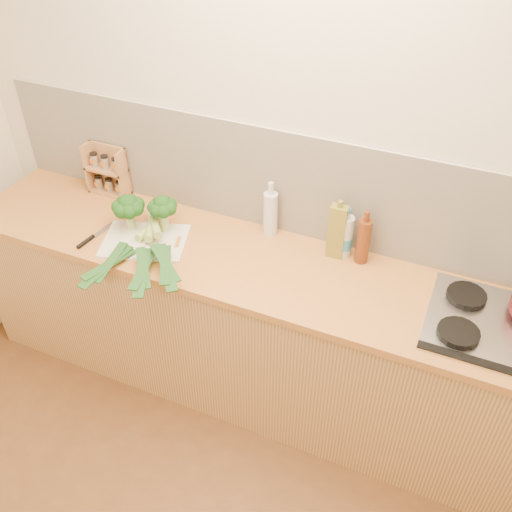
{
  "coord_description": "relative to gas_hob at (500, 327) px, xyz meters",
  "views": [
    {
      "loc": [
        0.76,
        -0.7,
        2.6
      ],
      "look_at": [
        -0.03,
        1.1,
        1.02
      ],
      "focal_mm": 40.0,
      "sensor_mm": 36.0,
      "label": 1
    }
  ],
  "objects": [
    {
      "name": "gas_hob",
      "position": [
        0.0,
        0.0,
        0.0
      ],
      "size": [
        0.58,
        0.5,
        0.04
      ],
      "color": "silver",
      "rests_on": "counter"
    },
    {
      "name": "room_shell",
      "position": [
        -1.02,
        0.29,
        0.26
      ],
      "size": [
        3.5,
        3.5,
        3.5
      ],
      "color": "beige",
      "rests_on": "ground"
    },
    {
      "name": "leek_back",
      "position": [
        -1.56,
        -0.08,
        0.06
      ],
      "size": [
        0.47,
        0.55,
        0.04
      ],
      "rotation": [
        0.0,
        0.0,
        0.69
      ],
      "color": "white",
      "rests_on": "chopping_board"
    },
    {
      "name": "chefs_knife",
      "position": [
        -1.91,
        -0.17,
        -0.01
      ],
      "size": [
        0.06,
        0.27,
        0.02
      ],
      "rotation": [
        0.0,
        0.0,
        -0.12
      ],
      "color": "silver",
      "rests_on": "counter"
    },
    {
      "name": "chopping_board",
      "position": [
        -1.65,
        -0.07,
        -0.01
      ],
      "size": [
        0.47,
        0.41,
        0.01
      ],
      "primitive_type": "cube",
      "rotation": [
        0.0,
        0.0,
        0.31
      ],
      "color": "silver",
      "rests_on": "counter"
    },
    {
      "name": "leek_front",
      "position": [
        -1.67,
        -0.12,
        0.02
      ],
      "size": [
        0.12,
        0.64,
        0.04
      ],
      "rotation": [
        0.0,
        0.0,
        -0.07
      ],
      "color": "white",
      "rests_on": "chopping_board"
    },
    {
      "name": "water_bottle",
      "position": [
        -0.73,
        0.22,
        0.09
      ],
      "size": [
        0.08,
        0.08,
        0.24
      ],
      "color": "silver",
      "rests_on": "counter"
    },
    {
      "name": "oil_tin",
      "position": [
        -0.76,
        0.2,
        0.13
      ],
      "size": [
        0.08,
        0.05,
        0.31
      ],
      "color": "olive",
      "rests_on": "counter"
    },
    {
      "name": "leek_mid",
      "position": [
        -1.6,
        -0.11,
        0.04
      ],
      "size": [
        0.33,
        0.63,
        0.04
      ],
      "rotation": [
        0.0,
        0.0,
        0.45
      ],
      "color": "white",
      "rests_on": "chopping_board"
    },
    {
      "name": "glass_bottle",
      "position": [
        -1.12,
        0.24,
        0.11
      ],
      "size": [
        0.07,
        0.07,
        0.29
      ],
      "color": "silver",
      "rests_on": "counter"
    },
    {
      "name": "counter",
      "position": [
        -1.02,
        0.0,
        -0.46
      ],
      "size": [
        3.2,
        0.62,
        0.9
      ],
      "color": "tan",
      "rests_on": "ground"
    },
    {
      "name": "spice_rack",
      "position": [
        -2.07,
        0.25,
        0.11
      ],
      "size": [
        0.23,
        0.09,
        0.28
      ],
      "color": "tan",
      "rests_on": "counter"
    },
    {
      "name": "amber_bottle",
      "position": [
        -0.64,
        0.21,
        0.1
      ],
      "size": [
        0.06,
        0.06,
        0.28
      ],
      "color": "#5E2B12",
      "rests_on": "counter"
    },
    {
      "name": "broccoli_right",
      "position": [
        -1.6,
        0.04,
        0.13
      ],
      "size": [
        0.15,
        0.15,
        0.19
      ],
      "color": "#B6CA76",
      "rests_on": "chopping_board"
    },
    {
      "name": "broccoli_left",
      "position": [
        -1.76,
        -0.02,
        0.13
      ],
      "size": [
        0.16,
        0.16,
        0.2
      ],
      "color": "#B6CA76",
      "rests_on": "chopping_board"
    }
  ]
}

